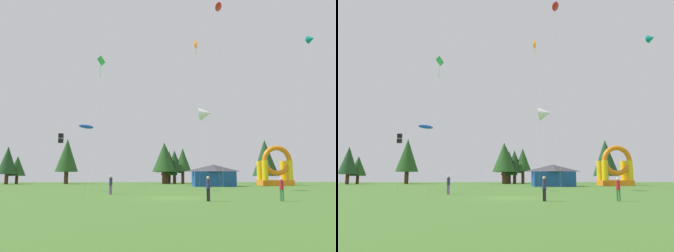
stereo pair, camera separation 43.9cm
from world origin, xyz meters
The scene contains 22 objects.
ground_plane centered at (0.00, 0.00, 0.00)m, with size 120.00×120.00×0.00m, color #47752D.
kite_green_diamond centered at (-8.24, 13.08, 15.83)m, with size 6.84×1.39×16.49m.
kite_white_delta centered at (7.59, 28.58, 12.42)m, with size 3.37×5.90×13.59m.
kite_red_parafoil centered at (4.10, 0.49, 16.82)m, with size 1.82×6.33×17.27m.
kite_black_box centered at (-12.46, 12.12, 6.14)m, with size 0.57×2.23×6.69m.
kite_blue_parafoil centered at (-12.10, 25.06, 9.43)m, with size 3.39×1.24×9.94m.
kite_teal_delta centered at (25.96, 25.98, 25.38)m, with size 7.53×3.75×26.12m.
kite_orange_diamond centered at (4.27, 17.03, 19.86)m, with size 5.14×7.38×20.57m.
person_midfield centered at (2.25, -3.12, 1.05)m, with size 0.43×0.43×1.77m.
person_near_camera centered at (7.56, -3.28, 1.00)m, with size 0.37×0.37×1.68m.
person_left_edge centered at (-5.73, 5.60, 1.09)m, with size 0.44×0.44×1.84m.
inflatable_orange_dome centered at (20.33, 30.64, 2.63)m, with size 5.49×3.84×7.03m.
festival_tent centered at (8.58, 27.72, 1.79)m, with size 6.69×4.39×3.57m.
tree_row_0 centered at (-31.30, 42.61, 4.83)m, with size 3.93×3.93×7.73m.
tree_row_1 centered at (-30.01, 44.56, 3.73)m, with size 3.42×3.42×5.86m.
tree_row_2 centered at (-19.75, 44.51, 6.00)m, with size 4.79×4.79×9.57m.
tree_row_3 centered at (1.06, 43.56, 5.60)m, with size 5.06×5.06×8.80m.
tree_row_4 centered at (1.55, 43.93, 5.10)m, with size 4.47×4.47×7.87m.
tree_row_5 centered at (2.24, 45.27, 4.42)m, with size 3.67×3.67×7.09m.
tree_row_6 centered at (3.41, 45.24, 4.72)m, with size 3.83×3.83×7.25m.
tree_row_7 centered at (5.21, 45.13, 5.10)m, with size 3.74×3.74×7.71m.
tree_row_8 centered at (23.28, 44.04, 5.55)m, with size 5.60×5.60×9.53m.
Camera 2 is at (-1.49, -26.81, 1.86)m, focal length 34.99 mm.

